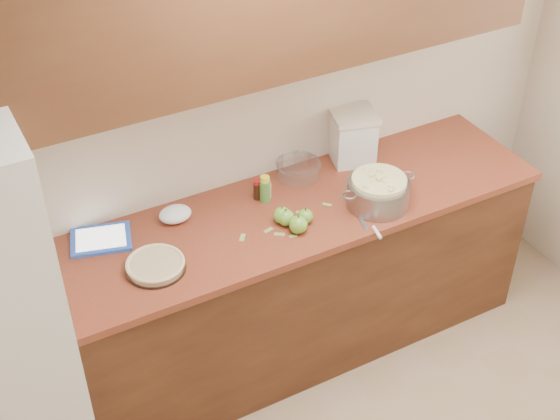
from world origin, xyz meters
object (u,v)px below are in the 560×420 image
flour_canister (353,136)px  tablet (101,239)px  pie (155,265)px  colander (378,192)px

flour_canister → tablet: bearing=-178.8°
flour_canister → pie: bearing=-164.9°
colander → flour_canister: (0.10, 0.39, 0.07)m
pie → flour_canister: 1.25m
flour_canister → tablet: 1.36m
pie → flour_canister: (1.20, 0.33, 0.12)m
flour_canister → colander: bearing=-104.4°
tablet → pie: bearing=-47.4°
pie → tablet: (-0.15, 0.30, -0.01)m
flour_canister → tablet: (-1.35, -0.03, -0.13)m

